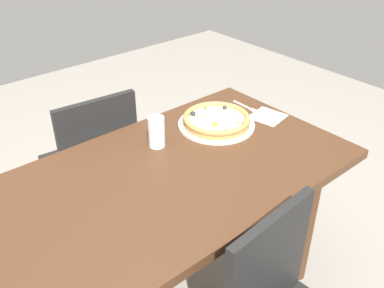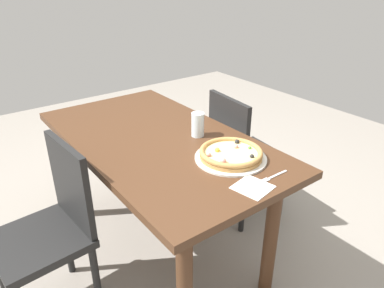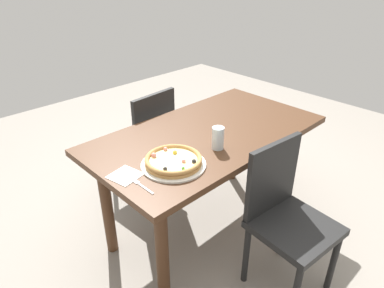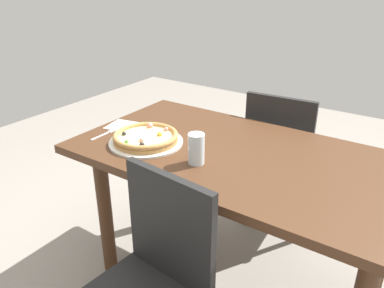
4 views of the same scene
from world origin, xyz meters
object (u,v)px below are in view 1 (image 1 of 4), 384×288
Objects in this scene: pizza at (217,119)px; dining_table at (164,198)px; chair_near at (94,163)px; plate at (216,124)px; fork at (248,108)px; napkin at (268,116)px; drinking_glass at (156,132)px.

dining_table is at bearing 19.79° from pizza.
plate is at bearing -44.57° from chair_near.
chair_near is 5.26× the size of fork.
plate is at bearing -83.49° from pizza.
dining_table is 0.66m from napkin.
dining_table is 8.96× the size of fork.
pizza reaches higher than fork.
pizza is at bearing 96.51° from plate.
drinking_glass is 0.55m from napkin.
chair_near is 0.81m from fork.
plate is 2.42× the size of napkin.
plate is 0.31m from drinking_glass.
chair_near is 6.20× the size of napkin.
drinking_glass is (0.30, -0.04, 0.03)m from pizza.
pizza is (-0.39, 0.47, 0.30)m from chair_near.
fork reaches higher than napkin.
plate is 1.14× the size of pizza.
pizza reaches higher than plate.
drinking_glass reaches higher than dining_table.
plate is 0.25m from napkin.
napkin is (-0.65, -0.05, 0.11)m from dining_table.
dining_table is 11.43× the size of drinking_glass.
chair_near is 6.71× the size of drinking_glass.
napkin is (-0.24, 0.09, -0.00)m from plate.
plate reaches higher than fork.
napkin is at bearing 158.47° from plate.
drinking_glass is (0.53, -0.01, 0.06)m from fork.
napkin is (-0.01, 0.12, -0.00)m from fork.
fork reaches higher than dining_table.
dining_table is at bearing -86.32° from chair_near.
dining_table is 0.45m from plate.
chair_near is at bearing -41.89° from napkin.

